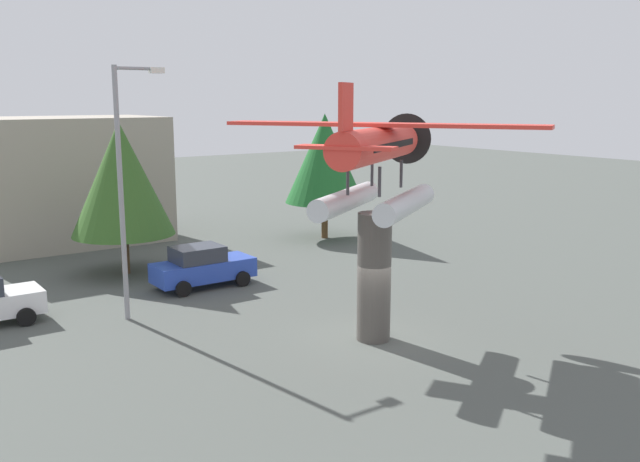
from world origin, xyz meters
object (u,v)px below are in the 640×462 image
streetlight_primary (125,177)px  storefront_building (63,180)px  display_pedestal (374,277)px  floatplane_monument (377,160)px  tree_center_back (325,158)px  tree_east (121,179)px  car_mid_blue (202,266)px

streetlight_primary → storefront_building: bearing=82.5°
display_pedestal → floatplane_monument: size_ratio=0.45×
display_pedestal → streetlight_primary: streetlight_primary is taller
floatplane_monument → tree_center_back: 16.80m
display_pedestal → tree_east: size_ratio=0.62×
car_mid_blue → storefront_building: (-1.93, 12.89, 2.51)m
floatplane_monument → display_pedestal: bearing=180.0°
streetlight_primary → storefront_building: 15.47m
floatplane_monument → streetlight_primary: (-5.73, 6.69, -0.78)m
streetlight_primary → tree_center_back: (14.20, 7.76, -0.59)m
car_mid_blue → tree_center_back: (10.26, 5.40, 3.62)m
tree_east → floatplane_monument: bearing=-74.7°
storefront_building → tree_east: tree_east is taller
storefront_building → floatplane_monument: bearing=-80.4°
streetlight_primary → tree_center_back: size_ratio=1.28×
floatplane_monument → streetlight_primary: size_ratio=1.05×
storefront_building → tree_east: (0.14, -8.81, 0.90)m
floatplane_monument → streetlight_primary: 8.84m
floatplane_monument → tree_center_back: size_ratio=1.34×
display_pedestal → floatplane_monument: bearing=32.4°
streetlight_primary → tree_east: size_ratio=1.30×
car_mid_blue → display_pedestal: bearing=-79.5°
floatplane_monument → tree_center_back: (8.47, 14.44, -1.37)m
tree_east → display_pedestal: bearing=-75.3°
car_mid_blue → tree_east: 5.61m
display_pedestal → streetlight_primary: 9.29m
storefront_building → tree_east: bearing=-89.1°
storefront_building → streetlight_primary: bearing=-97.5°
car_mid_blue → tree_center_back: bearing=27.8°
floatplane_monument → tree_east: 13.70m
streetlight_primary → tree_east: streetlight_primary is taller
streetlight_primary → tree_center_back: bearing=28.6°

